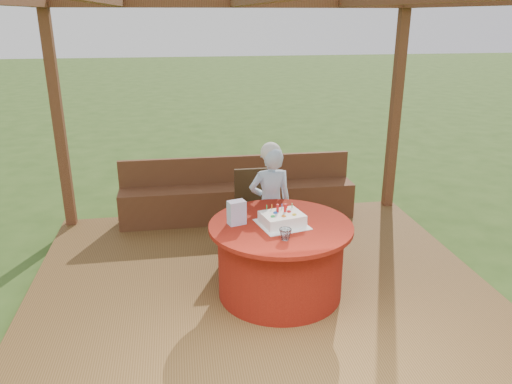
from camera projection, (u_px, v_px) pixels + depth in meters
ground at (260, 294)px, 5.01m from camera, size 60.00×60.00×0.00m
deck at (260, 289)px, 4.99m from camera, size 4.50×4.00×0.12m
pergola at (261, 45)px, 4.20m from camera, size 4.50×4.00×2.72m
bench at (238, 199)px, 6.47m from camera, size 3.00×0.42×0.80m
table at (280, 259)px, 4.69m from camera, size 1.33×1.33×0.71m
chair at (256, 205)px, 5.61m from camera, size 0.45×0.45×0.90m
elderly_woman at (270, 202)px, 5.28m from camera, size 0.48×0.33×1.30m
birthday_cake at (282, 219)px, 4.54m from camera, size 0.50×0.50×0.18m
gift_bag at (237, 213)px, 4.54m from camera, size 0.18×0.14×0.22m
drinking_glass at (285, 234)px, 4.24m from camera, size 0.14×0.14×0.10m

